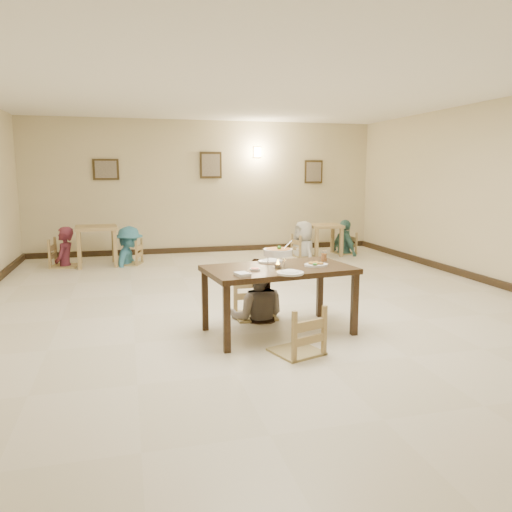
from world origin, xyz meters
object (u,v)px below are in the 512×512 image
object	(u,v)px
bg_chair_ll	(64,240)
bg_diner_a	(63,227)
curry_warmer	(278,252)
bg_diner_d	(345,220)
drink_glass	(324,256)
bg_table_left	(96,233)
bg_table_right	(325,231)
main_table	(279,274)
bg_chair_lr	(129,241)
bg_diner_c	(304,221)
bg_chair_rl	(304,236)
bg_diner_b	(128,226)
bg_chair_rr	(345,234)
chair_far	(255,276)
chair_near	(297,307)
main_diner	(258,259)

from	to	relation	value
bg_chair_ll	bg_diner_a	xyz separation A→B (m)	(0.00, 0.00, 0.26)
curry_warmer	bg_diner_d	world-z (taller)	bg_diner_d
drink_glass	bg_table_left	bearing A→B (deg)	121.27
bg_table_right	main_table	bearing A→B (deg)	-117.72
main_table	bg_chair_lr	bearing A→B (deg)	101.16
bg_diner_c	bg_table_left	bearing A→B (deg)	-99.07
drink_glass	bg_chair_rl	size ratio (longest dim) A/B	0.15
bg_chair_rl	bg_diner_a	distance (m)	4.99
bg_diner_b	bg_diner_d	world-z (taller)	bg_diner_d
bg_chair_rr	bg_chair_ll	bearing A→B (deg)	-94.30
chair_far	bg_table_left	size ratio (longest dim) A/B	1.27
bg_table_right	bg_diner_b	world-z (taller)	bg_diner_b
main_table	bg_table_right	distance (m)	5.65
chair_near	curry_warmer	distance (m)	0.81
main_diner	bg_chair_rl	bearing A→B (deg)	-100.21
chair_near	bg_chair_rl	size ratio (longest dim) A/B	1.05
main_diner	bg_diner_b	world-z (taller)	main_diner
main_diner	bg_chair_rl	world-z (taller)	main_diner
bg_table_left	bg_chair_ll	size ratio (longest dim) A/B	0.80
bg_chair_rl	bg_diner_c	world-z (taller)	bg_diner_c
curry_warmer	bg_table_left	xyz separation A→B (m)	(-2.23, 4.97, -0.30)
bg_chair_rr	bg_diner_a	xyz separation A→B (m)	(-6.01, -0.10, 0.33)
bg_diner_a	bg_chair_lr	bearing A→B (deg)	99.76
bg_diner_b	bg_diner_d	bearing A→B (deg)	-70.26
bg_chair_ll	bg_chair_rl	world-z (taller)	bg_chair_ll
chair_near	chair_far	bearing A→B (deg)	-104.38
chair_near	bg_table_left	xyz separation A→B (m)	(-2.23, 5.64, 0.17)
bg_chair_lr	bg_chair_rr	size ratio (longest dim) A/B	1.02
bg_diner_a	bg_diner_c	xyz separation A→B (m)	(4.98, -0.02, -0.01)
drink_glass	bg_chair_rl	distance (m)	4.98
main_diner	bg_table_left	distance (m)	4.85
curry_warmer	bg_chair_rr	xyz separation A→B (m)	(3.16, 5.09, -0.49)
bg_table_right	bg_chair_ll	size ratio (longest dim) A/B	0.69
main_diner	bg_chair_rr	world-z (taller)	main_diner
drink_glass	bg_diner_d	size ratio (longest dim) A/B	0.09
bg_table_right	bg_diner_a	bearing A→B (deg)	-179.72
bg_diner_d	bg_table_left	bearing A→B (deg)	83.88
main_diner	drink_glass	bearing A→B (deg)	167.62
bg_diner_c	drink_glass	bearing A→B (deg)	-26.29
main_diner	bg_chair_lr	bearing A→B (deg)	-53.70
chair_far	bg_diner_c	xyz separation A→B (m)	(2.22, 4.27, 0.25)
bg_chair_ll	chair_far	bearing A→B (deg)	-139.22
main_table	main_diner	size ratio (longest dim) A/B	1.13
chair_near	bg_table_right	size ratio (longest dim) A/B	1.34
chair_far	bg_table_right	size ratio (longest dim) A/B	1.48
drink_glass	bg_diner_a	xyz separation A→B (m)	(-3.50, 4.77, -0.04)
bg_diner_b	bg_diner_c	distance (m)	3.74
chair_far	main_diner	world-z (taller)	main_diner
bg_diner_a	bg_diner_d	world-z (taller)	bg_diner_a
bg_diner_a	bg_diner_d	size ratio (longest dim) A/B	1.02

